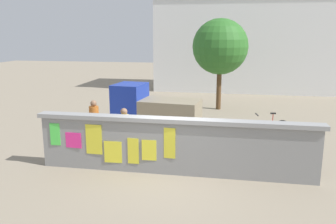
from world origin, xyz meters
name	(u,v)px	position (x,y,z in m)	size (l,w,h in m)	color
ground	(200,113)	(0.00, 8.00, 0.00)	(60.00, 60.00, 0.00)	gray
poster_wall	(174,145)	(-0.01, 0.00, 0.84)	(8.09, 0.42, 1.64)	gray
auto_rickshaw_truck	(152,107)	(-1.74, 4.76, 0.90)	(3.75, 1.91, 1.85)	black
motorcycle	(272,146)	(2.86, 1.68, 0.46)	(1.90, 0.56, 0.87)	black
bicycle_near	(268,128)	(3.00, 4.32, 0.36)	(1.69, 0.46, 0.95)	black
bicycle_far	(192,150)	(0.39, 1.11, 0.36)	(1.71, 0.44, 0.95)	black
person_walking	(94,118)	(-3.28, 2.20, 0.99)	(0.47, 0.47, 1.62)	#D83F72
person_bystander	(124,127)	(-1.80, 1.10, 0.99)	(0.48, 0.48, 1.62)	#BF6626
tree_roadside	(220,47)	(0.86, 9.11, 3.26)	(2.85, 2.85, 4.70)	brown
building_background	(245,39)	(2.28, 16.49, 3.55)	(12.46, 5.04, 7.06)	white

